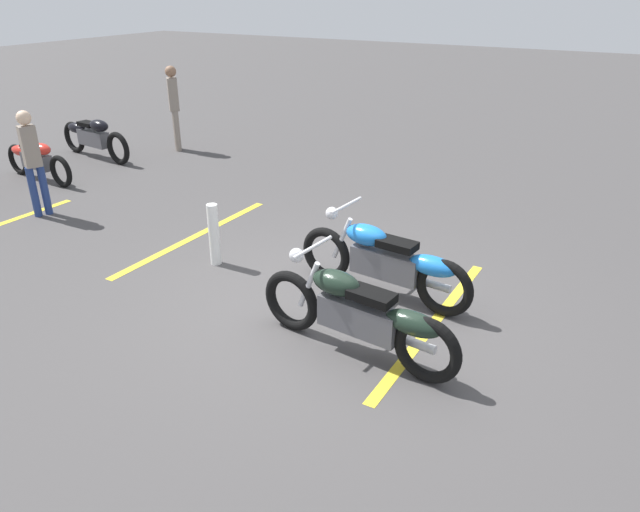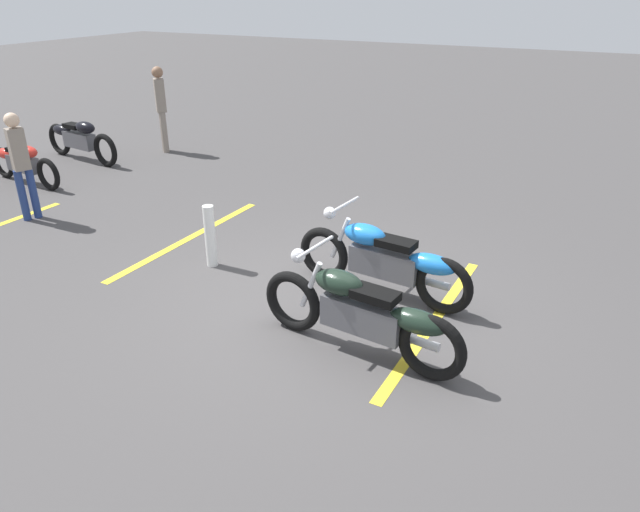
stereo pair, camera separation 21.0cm
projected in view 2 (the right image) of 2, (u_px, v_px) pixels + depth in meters
ground_plane at (320, 308)px, 6.68m from camera, size 60.00×60.00×0.00m
motorcycle_bright_foreground at (386, 260)px, 6.75m from camera, size 2.23×0.62×1.04m
motorcycle_dark_foreground at (363, 313)px, 5.67m from camera, size 2.23×0.62×1.04m
motorcycle_row_far_left at (79, 138)px, 11.99m from camera, size 2.19×0.45×0.83m
motorcycle_row_left at (22, 162)px, 10.62m from camera, size 1.93×0.34×0.73m
bystander_near_row at (21, 161)px, 8.79m from camera, size 0.25×0.28×1.64m
bystander_secondary at (161, 105)px, 12.38m from camera, size 0.32×0.31×1.77m
bollard_post at (210, 236)px, 7.51m from camera, size 0.14×0.14×0.82m
parking_stripe_near at (434, 321)px, 6.42m from camera, size 0.20×3.20×0.01m
parking_stripe_mid at (189, 238)px, 8.48m from camera, size 0.20×3.20×0.01m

